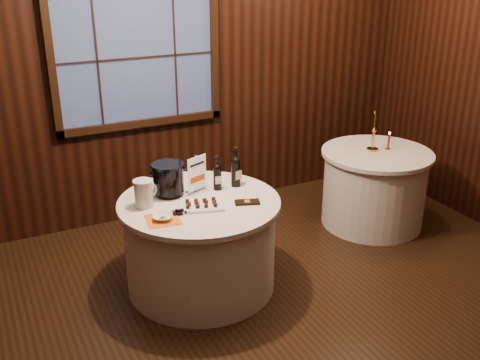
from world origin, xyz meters
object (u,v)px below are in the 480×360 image
red_candle (389,143)px  main_table (200,243)px  port_bottle_right (236,169)px  chocolate_box (247,202)px  port_bottle_left (217,175)px  cracker_bowl (163,217)px  side_table (374,188)px  glass_pitcher (144,193)px  ice_bucket (168,179)px  chocolate_plate (201,205)px  grape_bunch (179,211)px  sign_stand (196,180)px  brass_candlestick (374,136)px

red_candle → main_table: bearing=-172.0°
port_bottle_right → chocolate_box: 0.38m
port_bottle_left → cracker_bowl: 0.69m
side_table → glass_pitcher: (-2.42, -0.22, 0.49)m
chocolate_box → glass_pitcher: 0.79m
port_bottle_right → glass_pitcher: size_ratio=1.56×
port_bottle_left → glass_pitcher: (-0.64, -0.06, -0.02)m
ice_bucket → cracker_bowl: size_ratio=1.83×
chocolate_plate → ice_bucket: bearing=113.9°
chocolate_box → grape_bunch: bearing=-166.3°
main_table → sign_stand: size_ratio=4.03×
port_bottle_left → chocolate_plate: (-0.25, -0.26, -0.11)m
main_table → red_candle: bearing=8.0°
glass_pitcher → cracker_bowl: glass_pitcher is taller
side_table → port_bottle_right: size_ratio=3.23×
cracker_bowl → brass_candlestick: 2.41m
brass_candlestick → sign_stand: bearing=-174.3°
port_bottle_right → glass_pitcher: port_bottle_right is taller
ice_bucket → brass_candlestick: brass_candlestick is taller
sign_stand → chocolate_plate: size_ratio=0.83×
ice_bucket → cracker_bowl: (-0.19, -0.41, -0.12)m
ice_bucket → cracker_bowl: 0.46m
port_bottle_right → brass_candlestick: brass_candlestick is taller
brass_candlestick → side_table: bearing=-64.6°
port_bottle_left → grape_bunch: 0.54m
port_bottle_left → chocolate_box: bearing=-64.3°
glass_pitcher → cracker_bowl: bearing=-97.3°
port_bottle_right → grape_bunch: (-0.61, -0.30, -0.13)m
chocolate_plate → port_bottle_right: bearing=32.0°
ice_bucket → brass_candlestick: size_ratio=0.65×
chocolate_plate → grape_bunch: bearing=-169.9°
ice_bucket → glass_pitcher: (-0.24, -0.12, -0.03)m
main_table → chocolate_box: size_ratio=6.67×
port_bottle_left → cracker_bowl: size_ratio=2.00×
side_table → port_bottle_right: bearing=-174.3°
sign_stand → glass_pitcher: (-0.46, -0.07, 0.00)m
main_table → chocolate_plate: 0.42m
side_table → port_bottle_right: 1.70m
main_table → sign_stand: bearing=74.0°
port_bottle_right → cracker_bowl: (-0.76, -0.34, -0.12)m
chocolate_box → grape_bunch: (-0.54, 0.06, 0.01)m
chocolate_box → ice_bucket: bearing=159.2°
side_table → main_table: bearing=-171.5°
glass_pitcher → cracker_bowl: (0.05, -0.28, -0.09)m
ice_bucket → chocolate_box: 0.66m
side_table → glass_pitcher: glass_pitcher is taller
main_table → cracker_bowl: cracker_bowl is taller
cracker_bowl → side_table: bearing=12.0°
chocolate_box → main_table: bearing=165.8°
cracker_bowl → port_bottle_left: bearing=30.1°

